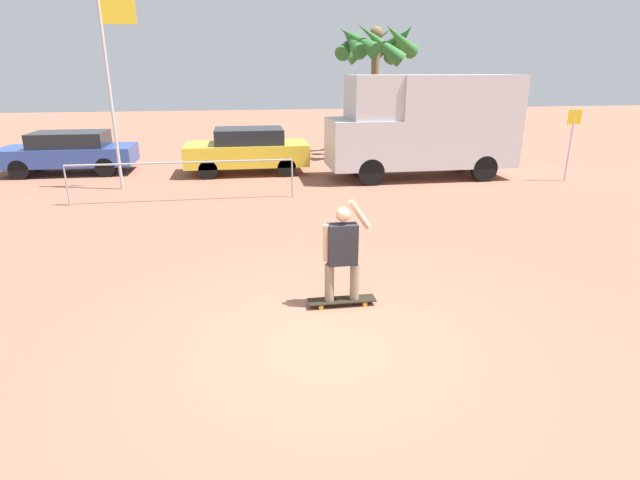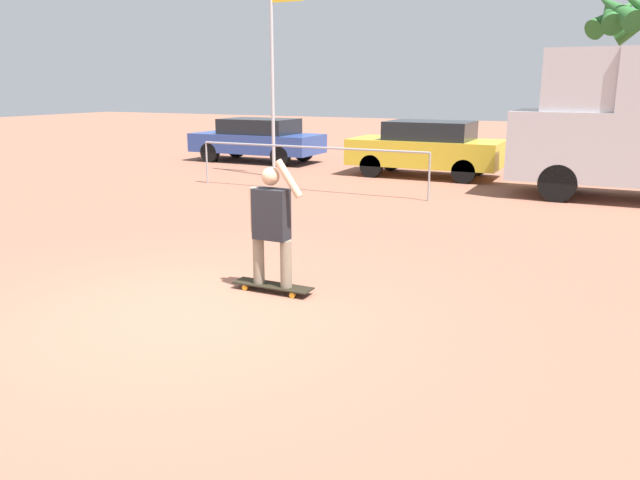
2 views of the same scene
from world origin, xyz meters
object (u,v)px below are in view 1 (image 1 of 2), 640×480
at_px(street_sign, 572,135).
at_px(parked_car_blue, 69,152).
at_px(flagpole, 112,78).
at_px(skateboard, 342,300).
at_px(person_skateboarder, 342,249).
at_px(palm_tree_near_van, 375,46).
at_px(parked_car_yellow, 247,150).
at_px(camper_van, 426,124).

bearing_deg(street_sign, parked_car_blue, 166.61).
xyz_separation_m(parked_car_blue, flagpole, (2.30, -2.77, 2.40)).
height_order(skateboard, person_skateboarder, person_skateboarder).
height_order(skateboard, street_sign, street_sign).
bearing_deg(person_skateboarder, flagpole, 119.30).
bearing_deg(palm_tree_near_van, street_sign, -50.33).
relative_size(parked_car_yellow, street_sign, 1.85).
relative_size(parked_car_yellow, flagpole, 0.76).
xyz_separation_m(parked_car_yellow, parked_car_blue, (-5.97, 0.88, -0.05)).
xyz_separation_m(parked_car_yellow, palm_tree_near_van, (5.13, 2.92, 3.45)).
distance_m(palm_tree_near_van, flagpole, 10.09).
xyz_separation_m(camper_van, palm_tree_near_van, (-0.53, 4.56, 2.51)).
distance_m(camper_van, parked_car_yellow, 5.98).
bearing_deg(parked_car_blue, street_sign, -13.39).
height_order(camper_van, palm_tree_near_van, palm_tree_near_van).
relative_size(person_skateboarder, street_sign, 0.70).
distance_m(camper_van, street_sign, 4.49).
relative_size(skateboard, flagpole, 0.19).
xyz_separation_m(camper_van, parked_car_yellow, (-5.67, 1.64, -0.95)).
distance_m(parked_car_yellow, street_sign, 10.40).
xyz_separation_m(parked_car_yellow, street_sign, (9.97, -2.91, 0.64)).
xyz_separation_m(person_skateboarder, street_sign, (8.81, 7.58, 0.53)).
bearing_deg(parked_car_yellow, person_skateboarder, -83.69).
relative_size(camper_van, street_sign, 2.69).
relative_size(person_skateboarder, flagpole, 0.29).
height_order(camper_van, parked_car_blue, camper_van).
bearing_deg(person_skateboarder, parked_car_yellow, 96.31).
distance_m(palm_tree_near_van, street_sign, 8.08).
distance_m(camper_van, palm_tree_near_van, 5.23).
bearing_deg(skateboard, palm_tree_near_van, 73.51).
bearing_deg(parked_car_yellow, skateboard, -83.68).
distance_m(person_skateboarder, camper_van, 9.97).
height_order(skateboard, camper_van, camper_van).
relative_size(camper_van, flagpole, 1.10).
bearing_deg(palm_tree_near_van, flagpole, -151.39).
bearing_deg(palm_tree_near_van, skateboard, -106.49).
distance_m(person_skateboarder, parked_car_blue, 13.43).
bearing_deg(flagpole, street_sign, -4.31).
relative_size(person_skateboarder, palm_tree_near_van, 0.30).
xyz_separation_m(skateboard, street_sign, (8.81, 7.58, 1.36)).
relative_size(skateboard, parked_car_yellow, 0.25).
bearing_deg(street_sign, palm_tree_near_van, 129.67).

